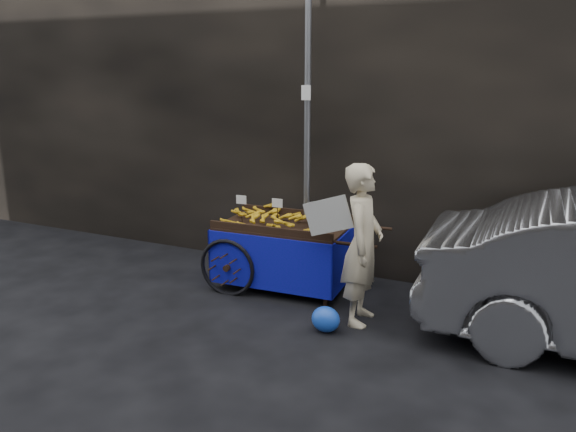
% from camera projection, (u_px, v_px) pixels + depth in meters
% --- Properties ---
extents(ground, '(80.00, 80.00, 0.00)m').
position_uv_depth(ground, '(239.00, 307.00, 6.53)').
color(ground, black).
rests_on(ground, ground).
extents(building_wall, '(13.50, 2.00, 5.00)m').
position_uv_depth(building_wall, '(349.00, 82.00, 8.03)').
color(building_wall, black).
rests_on(building_wall, ground).
extents(street_pole, '(0.12, 0.10, 4.00)m').
position_uv_depth(street_pole, '(307.00, 125.00, 7.05)').
color(street_pole, slate).
rests_on(street_pole, ground).
extents(banana_cart, '(2.22, 1.14, 1.18)m').
position_uv_depth(banana_cart, '(281.00, 230.00, 7.01)').
color(banana_cart, black).
rests_on(banana_cart, ground).
extents(vendor, '(0.89, 0.67, 1.75)m').
position_uv_depth(vendor, '(362.00, 245.00, 5.95)').
color(vendor, beige).
rests_on(vendor, ground).
extents(plastic_bag, '(0.31, 0.25, 0.28)m').
position_uv_depth(plastic_bag, '(326.00, 319.00, 5.87)').
color(plastic_bag, blue).
rests_on(plastic_bag, ground).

